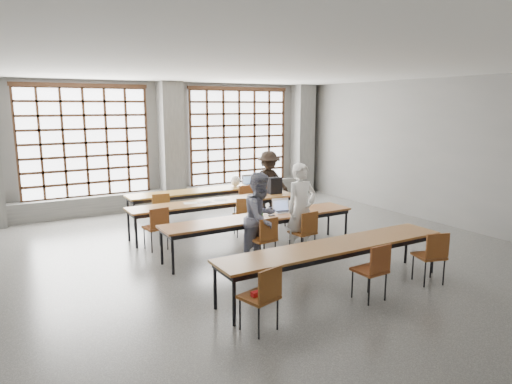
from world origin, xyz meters
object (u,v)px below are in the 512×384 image
Objects in this scene: student_male at (301,209)px; chair_near_left at (263,292)px; chair_back_left at (160,208)px; chair_back_right at (270,195)px; mouse at (301,210)px; green_box at (257,213)px; desk_row_d at (335,249)px; chair_front_right at (305,229)px; chair_mid_right at (297,206)px; desk_row_c at (261,219)px; chair_back_mid at (244,198)px; chair_mid_centre at (244,213)px; laptop_front at (282,209)px; chair_front_left at (265,235)px; chair_near_right at (432,252)px; chair_near_mid at (374,266)px; laptop_back at (249,182)px; phone at (272,216)px; desk_row_b at (216,203)px; chair_mid_left at (157,224)px; backpack at (275,185)px; desk_row_a at (205,192)px; plastic_bag at (235,181)px; student_back at (269,183)px; student_female at (261,218)px.

chair_near_left is at bearing -134.50° from student_male.
chair_back_right is at bearing 0.06° from chair_back_left.
green_box is at bearing 174.29° from mouse.
desk_row_d is 4.55× the size of chair_front_right.
desk_row_c is at bearing -145.78° from chair_mid_right.
chair_front_right and chair_near_left have the same top height.
desk_row_d is 1.78m from student_male.
chair_mid_centre is (-0.77, -1.40, 0.00)m from chair_back_mid.
chair_mid_centre is 1.80m from chair_front_right.
laptop_front reaches higher than chair_front_right.
chair_near_right is at bearing -50.06° from chair_front_left.
laptop_front is at bearing 52.99° from chair_near_left.
desk_row_c is 3.12m from chair_back_right.
chair_near_mid is 2.91m from green_box.
laptop_back is (0.97, 3.91, 0.25)m from chair_front_right.
student_male is 0.60m from phone.
desk_row_c is 2.25× the size of student_male.
desk_row_b is 4.55× the size of chair_mid_left.
chair_mid_right is 1.00× the size of chair_front_right.
mouse is at bearing -103.32° from backpack.
desk_row_b is 4.55× the size of chair_front_right.
desk_row_a is 2.03m from chair_mid_centre.
desk_row_c is at bearing -125.29° from chair_back_right.
chair_near_mid is (1.44, -5.34, 0.00)m from chair_back_left.
chair_back_left and chair_mid_centre have the same top height.
chair_front_right is at bearing -47.15° from green_box.
chair_near_left is at bearing -115.49° from chair_mid_centre.
laptop_back is (1.33, 2.14, 0.25)m from chair_mid_centre.
plastic_bag reaches higher than chair_mid_right.
desk_row_a is at bearing 82.28° from chair_front_left.
chair_mid_centre is 1.42m from chair_mid_right.
student_back reaches higher than laptop_back.
chair_back_right is 1.00× the size of chair_mid_left.
green_box is (0.24, 0.71, 0.24)m from chair_front_left.
chair_near_mid is 2.94m from laptop_front.
chair_near_mid is at bearing -63.38° from chair_mid_left.
desk_row_c is 4.55× the size of chair_mid_right.
desk_row_c is at bearing -94.02° from desk_row_a.
student_male reaches higher than chair_near_left.
laptop_front is (-0.96, 2.91, 0.25)m from chair_near_right.
chair_back_right is 2.74m from laptop_front.
chair_near_right reaches higher than desk_row_d.
chair_mid_left is at bearing -158.22° from chair_back_right.
plastic_bag is (0.51, 3.85, 0.34)m from chair_front_right.
chair_back_left is at bearing 125.73° from laptop_front.
green_box is 0.29m from phone.
chair_back_mid is 1.00× the size of chair_front_left.
chair_back_mid and chair_mid_right have the same top height.
student_female is at bearing -108.40° from chair_mid_centre.
desk_row_d is at bearing -102.71° from student_female.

